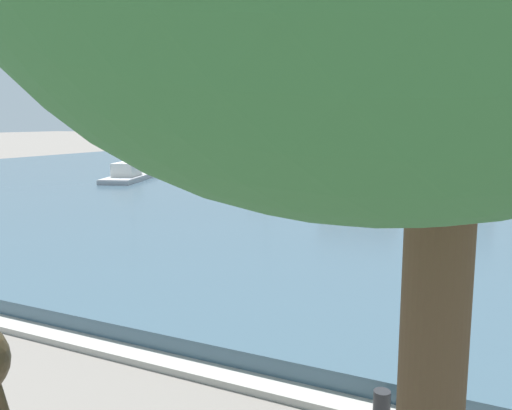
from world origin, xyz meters
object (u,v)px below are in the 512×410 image
sailboat_green (266,177)px  sailboat_white (314,154)px  mooring_bollard (382,408)px  sailboat_grey (132,178)px  sailboat_teal (271,160)px  sailboat_yellow (347,160)px

sailboat_green → sailboat_white: sailboat_green is taller
mooring_bollard → sailboat_white: bearing=111.5°
sailboat_green → sailboat_grey: sailboat_green is taller
sailboat_teal → mooring_bollard: bearing=-63.0°
sailboat_green → sailboat_grey: 8.65m
sailboat_green → sailboat_yellow: bearing=88.0°
sailboat_green → sailboat_grey: size_ratio=1.42×
sailboat_grey → sailboat_teal: sailboat_teal is taller
sailboat_green → sailboat_teal: (-6.51, 14.69, -0.06)m
sailboat_grey → mooring_bollard: sailboat_grey is taller
sailboat_green → sailboat_teal: 16.07m
sailboat_teal → sailboat_green: bearing=-66.1°
sailboat_white → mooring_bollard: size_ratio=18.16×
sailboat_teal → mooring_bollard: sailboat_teal is taller
sailboat_grey → sailboat_yellow: bearing=68.0°
sailboat_yellow → mooring_bollard: bearing=-72.2°
sailboat_green → sailboat_white: (-5.27, 22.96, 0.08)m
sailboat_white → sailboat_teal: 8.36m
sailboat_teal → sailboat_white: bearing=81.5°
sailboat_teal → sailboat_yellow: bearing=9.3°
sailboat_grey → sailboat_teal: size_ratio=0.72×
sailboat_white → sailboat_yellow: sailboat_yellow is taller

